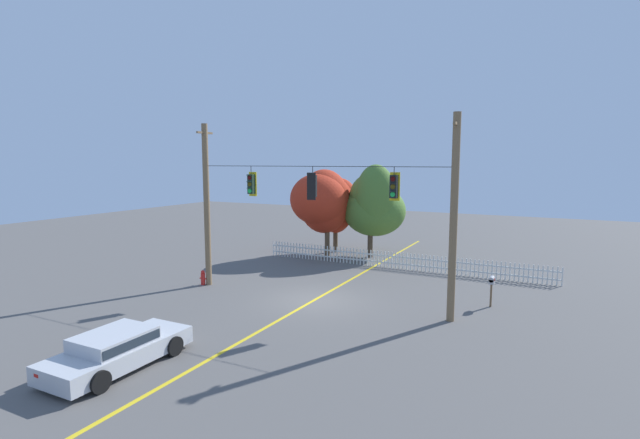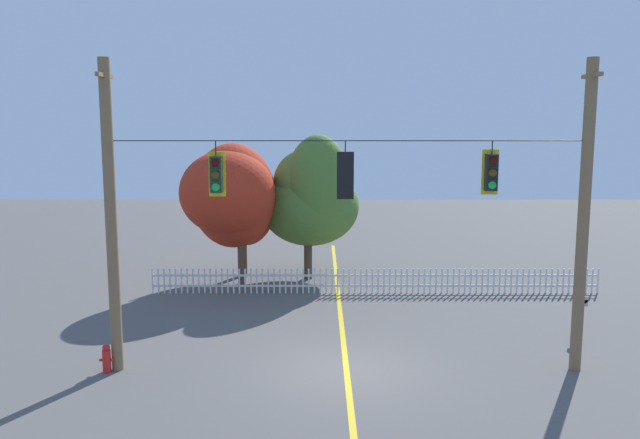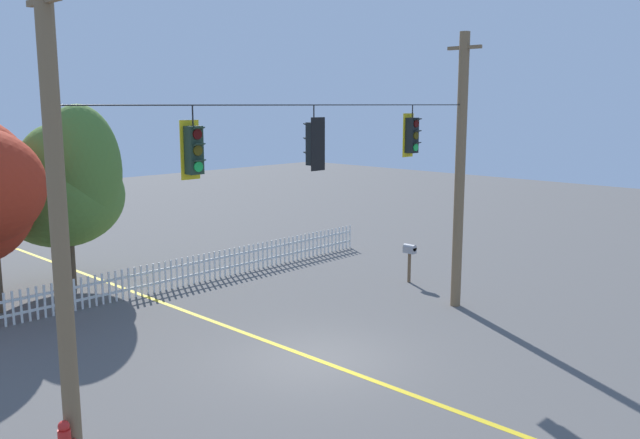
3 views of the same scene
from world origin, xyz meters
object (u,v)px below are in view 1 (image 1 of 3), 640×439
at_px(autumn_oak_far_east, 374,205).
at_px(fire_hydrant, 203,278).
at_px(autumn_maple_near_fence, 337,204).
at_px(roadside_mailbox, 492,282).
at_px(autumn_maple_mid, 321,201).
at_px(parked_car, 117,348).
at_px(traffic_signal_eastbound_side, 251,184).
at_px(traffic_signal_westbound_side, 313,186).
at_px(traffic_signal_southbound_primary, 394,187).

height_order(autumn_oak_far_east, fire_hydrant, autumn_oak_far_east).
height_order(autumn_maple_near_fence, roadside_mailbox, autumn_maple_near_fence).
relative_size(autumn_maple_mid, parked_car, 1.28).
distance_m(traffic_signal_eastbound_side, autumn_maple_mid, 9.46).
bearing_deg(roadside_mailbox, autumn_maple_near_fence, 143.71).
height_order(traffic_signal_westbound_side, autumn_maple_mid, traffic_signal_westbound_side).
bearing_deg(parked_car, traffic_signal_southbound_primary, 57.06).
bearing_deg(traffic_signal_eastbound_side, autumn_maple_near_fence, 92.71).
bearing_deg(autumn_oak_far_east, traffic_signal_eastbound_side, -102.35).
bearing_deg(fire_hydrant, traffic_signal_southbound_primary, 1.06).
distance_m(traffic_signal_eastbound_side, roadside_mailbox, 11.75).
distance_m(traffic_signal_westbound_side, autumn_maple_near_fence, 11.66).
height_order(autumn_maple_mid, fire_hydrant, autumn_maple_mid).
bearing_deg(traffic_signal_southbound_primary, traffic_signal_eastbound_side, -180.00).
bearing_deg(autumn_maple_mid, traffic_signal_eastbound_side, -84.15).
relative_size(autumn_maple_near_fence, autumn_maple_mid, 0.89).
bearing_deg(traffic_signal_westbound_side, autumn_maple_near_fence, 109.34).
xyz_separation_m(autumn_oak_far_east, roadside_mailbox, (8.38, -7.84, -2.39)).
xyz_separation_m(autumn_maple_near_fence, autumn_maple_mid, (-0.44, -1.57, 0.31)).
xyz_separation_m(traffic_signal_eastbound_side, roadside_mailbox, (10.68, 2.64, -4.13)).
relative_size(autumn_maple_mid, fire_hydrant, 7.56).
relative_size(traffic_signal_westbound_side, traffic_signal_southbound_primary, 1.07).
distance_m(traffic_signal_eastbound_side, traffic_signal_southbound_primary, 7.05).
height_order(traffic_signal_westbound_side, fire_hydrant, traffic_signal_westbound_side).
bearing_deg(traffic_signal_southbound_primary, fire_hydrant, -178.94).
xyz_separation_m(traffic_signal_eastbound_side, autumn_oak_far_east, (2.29, 10.48, -1.74)).
xyz_separation_m(autumn_maple_near_fence, parked_car, (1.75, -19.81, -2.81)).
bearing_deg(traffic_signal_westbound_side, roadside_mailbox, 19.81).
distance_m(traffic_signal_westbound_side, parked_car, 10.27).
xyz_separation_m(autumn_maple_near_fence, fire_hydrant, (-2.47, -11.04, -3.04)).
xyz_separation_m(traffic_signal_southbound_primary, autumn_maple_mid, (-8.00, 9.29, -1.56)).
bearing_deg(roadside_mailbox, traffic_signal_westbound_side, -160.19).
height_order(autumn_maple_near_fence, fire_hydrant, autumn_maple_near_fence).
xyz_separation_m(traffic_signal_westbound_side, fire_hydrant, (-6.29, -0.17, -4.84)).
height_order(autumn_maple_near_fence, parked_car, autumn_maple_near_fence).
height_order(traffic_signal_southbound_primary, fire_hydrant, traffic_signal_southbound_primary).
height_order(parked_car, fire_hydrant, parked_car).
height_order(autumn_maple_near_fence, autumn_oak_far_east, autumn_oak_far_east).
relative_size(autumn_oak_far_east, parked_car, 1.35).
height_order(traffic_signal_southbound_primary, autumn_oak_far_east, autumn_oak_far_east).
distance_m(traffic_signal_eastbound_side, autumn_oak_far_east, 10.87).
xyz_separation_m(traffic_signal_southbound_primary, parked_car, (-5.81, -8.96, -4.68)).
bearing_deg(traffic_signal_southbound_primary, roadside_mailbox, 36.00).
height_order(traffic_signal_southbound_primary, autumn_maple_near_fence, traffic_signal_southbound_primary).
relative_size(traffic_signal_southbound_primary, autumn_oak_far_east, 0.23).
height_order(traffic_signal_southbound_primary, roadside_mailbox, traffic_signal_southbound_primary).
bearing_deg(traffic_signal_westbound_side, autumn_maple_mid, 114.57).
distance_m(traffic_signal_southbound_primary, autumn_maple_mid, 12.36).
height_order(traffic_signal_westbound_side, parked_car, traffic_signal_westbound_side).
bearing_deg(parked_car, traffic_signal_eastbound_side, 97.88).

